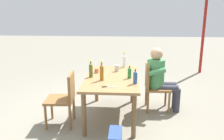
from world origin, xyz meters
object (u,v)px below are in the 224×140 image
object	(u,v)px
cup_steel	(117,68)
cup_terracotta	(97,71)
person_in_white_shirt	(160,76)
bottle_blue	(135,77)
chair_far_left	(153,85)
chair_near_right	(64,96)
bottle_olive	(91,70)
bottle_amber	(102,72)
table_knife	(109,87)
bottle_green	(129,73)
bottle_clear	(124,61)
dining_table	(112,82)
lamp_post	(206,7)

from	to	relation	value
cup_steel	cup_terracotta	xyz separation A→B (m)	(0.13, -0.36, -0.02)
person_in_white_shirt	bottle_blue	distance (m)	0.86
chair_far_left	chair_near_right	size ratio (longest dim) A/B	1.00
bottle_olive	cup_terracotta	distance (m)	0.29
person_in_white_shirt	bottle_amber	size ratio (longest dim) A/B	3.69
chair_near_right	cup_terracotta	distance (m)	0.78
cup_terracotta	table_knife	size ratio (longest dim) A/B	0.33
bottle_green	table_knife	bearing A→B (deg)	-33.02
chair_far_left	bottle_amber	xyz separation A→B (m)	(0.56, -0.90, 0.38)
chair_far_left	table_knife	xyz separation A→B (m)	(0.88, -0.76, 0.25)
chair_near_right	cup_terracotta	bearing A→B (deg)	142.04
bottle_olive	bottle_blue	world-z (taller)	bottle_olive
cup_terracotta	chair_near_right	bearing A→B (deg)	-37.96
table_knife	cup_terracotta	bearing A→B (deg)	-159.80
bottle_amber	bottle_blue	bearing A→B (deg)	75.50
chair_far_left	person_in_white_shirt	xyz separation A→B (m)	(-0.00, 0.11, 0.17)
chair_near_right	bottle_amber	distance (m)	0.72
bottle_green	bottle_clear	bearing A→B (deg)	-171.90
dining_table	cup_steel	size ratio (longest dim) A/B	13.00
cup_steel	lamp_post	distance (m)	3.78
person_in_white_shirt	cup_terracotta	bearing A→B (deg)	-84.36
table_knife	bottle_green	bearing A→B (deg)	146.98
bottle_green	cup_terracotta	size ratio (longest dim) A/B	2.79
bottle_amber	person_in_white_shirt	bearing A→B (deg)	118.93
bottle_blue	table_knife	size ratio (longest dim) A/B	1.04
dining_table	table_knife	world-z (taller)	table_knife
bottle_olive	person_in_white_shirt	bearing A→B (deg)	107.67
cup_steel	chair_near_right	bearing A→B (deg)	-48.94
dining_table	chair_near_right	size ratio (longest dim) A/B	1.78
bottle_amber	table_knife	world-z (taller)	bottle_amber
person_in_white_shirt	bottle_blue	bearing A→B (deg)	-34.24
bottle_clear	cup_steel	bearing A→B (deg)	-21.53
bottle_blue	table_knife	bearing A→B (deg)	-64.57
table_knife	lamp_post	bearing A→B (deg)	146.34
bottle_blue	table_knife	world-z (taller)	bottle_blue
cup_steel	lamp_post	size ratio (longest dim) A/B	0.04
table_knife	lamp_post	distance (m)	4.53
bottle_amber	cup_steel	bearing A→B (deg)	159.51
chair_near_right	cup_terracotta	size ratio (longest dim) A/B	10.82
person_in_white_shirt	bottle_clear	size ratio (longest dim) A/B	3.90
bottle_amber	lamp_post	bearing A→B (deg)	142.29
bottle_olive	lamp_post	distance (m)	4.32
bottle_blue	cup_steel	size ratio (longest dim) A/B	2.09
dining_table	lamp_post	bearing A→B (deg)	142.18
bottle_olive	bottle_amber	size ratio (longest dim) A/B	0.91
person_in_white_shirt	bottle_clear	bearing A→B (deg)	-116.83
person_in_white_shirt	table_knife	size ratio (longest dim) A/B	4.91
bottle_olive	cup_steel	size ratio (longest dim) A/B	2.44
dining_table	chair_near_right	distance (m)	0.83
chair_near_right	bottle_blue	bearing A→B (deg)	89.77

